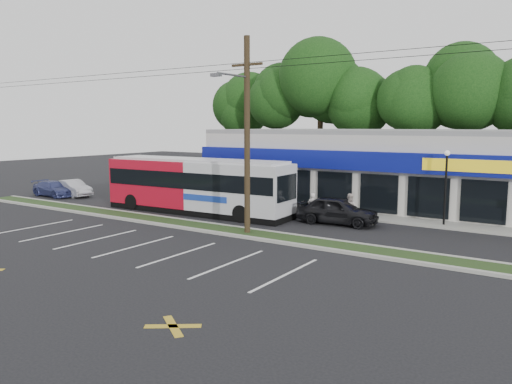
{
  "coord_description": "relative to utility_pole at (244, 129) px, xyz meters",
  "views": [
    {
      "loc": [
        17.34,
        -19.89,
        5.62
      ],
      "look_at": [
        0.9,
        5.0,
        1.62
      ],
      "focal_mm": 35.0,
      "sensor_mm": 36.0,
      "label": 1
    }
  ],
  "objects": [
    {
      "name": "ground",
      "position": [
        -2.83,
        -0.93,
        -5.41
      ],
      "size": [
        120.0,
        120.0,
        0.0
      ],
      "primitive_type": "plane",
      "color": "black",
      "rests_on": "ground"
    },
    {
      "name": "grass_strip",
      "position": [
        -2.83,
        0.07,
        -5.35
      ],
      "size": [
        40.0,
        1.6,
        0.12
      ],
      "primitive_type": "cube",
      "color": "#213616",
      "rests_on": "ground"
    },
    {
      "name": "curb_south",
      "position": [
        -2.83,
        -0.78,
        -5.34
      ],
      "size": [
        40.0,
        0.25,
        0.14
      ],
      "primitive_type": "cube",
      "color": "#9E9E93",
      "rests_on": "ground"
    },
    {
      "name": "curb_north",
      "position": [
        -2.83,
        0.92,
        -5.34
      ],
      "size": [
        40.0,
        0.25,
        0.14
      ],
      "primitive_type": "cube",
      "color": "#9E9E93",
      "rests_on": "ground"
    },
    {
      "name": "sidewalk",
      "position": [
        2.17,
        8.07,
        -5.36
      ],
      "size": [
        32.0,
        2.2,
        0.1
      ],
      "primitive_type": "cube",
      "color": "#9E9E93",
      "rests_on": "ground"
    },
    {
      "name": "strip_mall",
      "position": [
        2.67,
        14.99,
        -2.76
      ],
      "size": [
        25.0,
        12.55,
        5.3
      ],
      "color": "beige",
      "rests_on": "ground"
    },
    {
      "name": "utility_pole",
      "position": [
        0.0,
        0.0,
        0.0
      ],
      "size": [
        50.0,
        2.77,
        10.0
      ],
      "color": "black",
      "rests_on": "ground"
    },
    {
      "name": "lamp_post",
      "position": [
        8.17,
        7.87,
        -2.74
      ],
      "size": [
        0.3,
        0.3,
        4.25
      ],
      "color": "black",
      "rests_on": "ground"
    },
    {
      "name": "tree_line",
      "position": [
        1.17,
        25.07,
        3.0
      ],
      "size": [
        46.76,
        6.76,
        11.83
      ],
      "color": "black",
      "rests_on": "ground"
    },
    {
      "name": "metrobus",
      "position": [
        -6.15,
        3.57,
        -3.56
      ],
      "size": [
        13.13,
        3.28,
        3.5
      ],
      "rotation": [
        0.0,
        0.0,
        0.04
      ],
      "color": "#B10D21",
      "rests_on": "ground"
    },
    {
      "name": "car_dark",
      "position": [
        2.92,
        5.16,
        -4.62
      ],
      "size": [
        4.78,
        2.18,
        1.59
      ],
      "primitive_type": "imported",
      "rotation": [
        0.0,
        0.0,
        1.64
      ],
      "color": "black",
      "rests_on": "ground"
    },
    {
      "name": "car_silver",
      "position": [
        -19.34,
        3.99,
        -4.77
      ],
      "size": [
        4.1,
        1.99,
        1.29
      ],
      "primitive_type": "imported",
      "rotation": [
        0.0,
        0.0,
        1.41
      ],
      "color": "#A3A4AB",
      "rests_on": "ground"
    },
    {
      "name": "car_blue",
      "position": [
        -20.53,
        3.09,
        -4.8
      ],
      "size": [
        4.31,
        1.94,
        1.23
      ],
      "primitive_type": "imported",
      "rotation": [
        0.0,
        0.0,
        1.52
      ],
      "color": "navy",
      "rests_on": "ground"
    },
    {
      "name": "pedestrian_a",
      "position": [
        1.38,
        5.07,
        -4.57
      ],
      "size": [
        0.65,
        0.46,
        1.69
      ],
      "primitive_type": "imported",
      "rotation": [
        0.0,
        0.0,
        3.23
      ],
      "color": "silver",
      "rests_on": "ground"
    },
    {
      "name": "pedestrian_b",
      "position": [
        3.43,
        5.73,
        -4.54
      ],
      "size": [
        0.97,
        0.83,
        1.75
      ],
      "primitive_type": "imported",
      "rotation": [
        0.0,
        0.0,
        2.93
      ],
      "color": "beige",
      "rests_on": "ground"
    }
  ]
}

